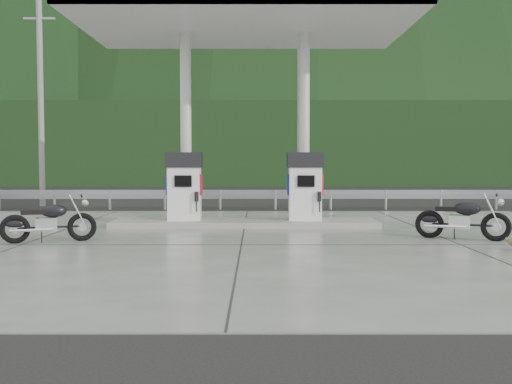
{
  "coord_description": "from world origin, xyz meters",
  "views": [
    {
      "loc": [
        0.3,
        -12.58,
        1.71
      ],
      "look_at": [
        0.3,
        1.0,
        1.0
      ],
      "focal_mm": 40.0,
      "sensor_mm": 36.0,
      "label": 1
    }
  ],
  "objects_px": {
    "gas_pump_right": "(305,186)",
    "motorcycle_right": "(462,219)",
    "gas_pump_left": "(184,186)",
    "motorcycle_left": "(49,222)"
  },
  "relations": [
    {
      "from": "motorcycle_left",
      "to": "motorcycle_right",
      "type": "distance_m",
      "value": 8.92
    },
    {
      "from": "gas_pump_left",
      "to": "gas_pump_right",
      "type": "height_order",
      "value": "same"
    },
    {
      "from": "motorcycle_right",
      "to": "gas_pump_right",
      "type": "bearing_deg",
      "value": 163.88
    },
    {
      "from": "gas_pump_right",
      "to": "gas_pump_left",
      "type": "bearing_deg",
      "value": 180.0
    },
    {
      "from": "motorcycle_left",
      "to": "motorcycle_right",
      "type": "xyz_separation_m",
      "value": [
        8.91,
        0.41,
        0.01
      ]
    },
    {
      "from": "gas_pump_right",
      "to": "motorcycle_right",
      "type": "distance_m",
      "value": 4.22
    },
    {
      "from": "motorcycle_left",
      "to": "gas_pump_left",
      "type": "bearing_deg",
      "value": 32.8
    },
    {
      "from": "gas_pump_left",
      "to": "motorcycle_right",
      "type": "height_order",
      "value": "gas_pump_left"
    },
    {
      "from": "gas_pump_left",
      "to": "motorcycle_right",
      "type": "bearing_deg",
      "value": -22.52
    },
    {
      "from": "motorcycle_left",
      "to": "motorcycle_right",
      "type": "height_order",
      "value": "motorcycle_right"
    }
  ]
}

